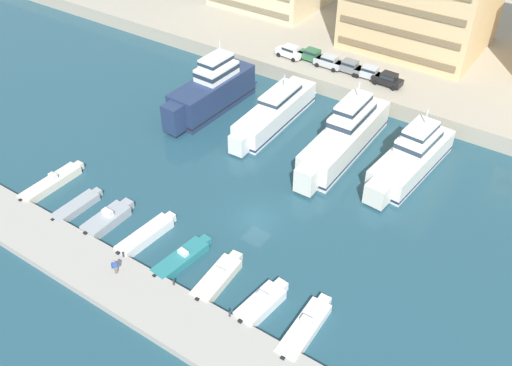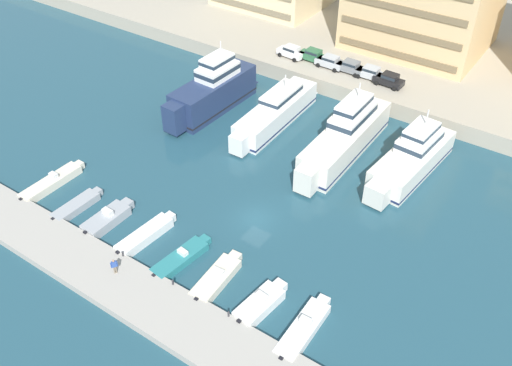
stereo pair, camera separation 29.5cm
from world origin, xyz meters
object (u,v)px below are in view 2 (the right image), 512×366
(yacht_white_left, at_px, (276,112))
(motorboat_white_center_left, at_px, (146,235))
(motorboat_grey_mid_left, at_px, (108,218))
(car_green_left, at_px, (313,55))
(car_silver_mid_left, at_px, (330,61))
(motorboat_teal_center, at_px, (181,258))
(motorboat_cream_center_right, at_px, (217,278))
(car_black_center_right, at_px, (389,79))
(motorboat_white_mid_right, at_px, (261,304))
(yacht_ivory_center_left, at_px, (412,157))
(yacht_navy_far_left, at_px, (212,91))
(car_white_far_left, at_px, (291,51))
(yacht_ivory_mid_left, at_px, (346,136))
(motorboat_white_right, at_px, (304,329))
(car_grey_center_left, at_px, (350,66))
(car_silver_center, at_px, (371,72))
(pedestrian_near_edge, at_px, (114,265))
(motorboat_cream_far_left, at_px, (52,182))
(motorboat_grey_left, at_px, (77,206))

(yacht_white_left, distance_m, motorboat_white_center_left, 25.61)
(motorboat_grey_mid_left, height_order, car_green_left, car_green_left)
(car_silver_mid_left, bearing_deg, motorboat_grey_mid_left, -96.10)
(motorboat_teal_center, relative_size, motorboat_cream_center_right, 1.03)
(motorboat_grey_mid_left, distance_m, motorboat_white_center_left, 4.96)
(car_black_center_right, bearing_deg, motorboat_white_mid_right, -81.42)
(yacht_ivory_center_left, bearing_deg, yacht_navy_far_left, -175.85)
(car_white_far_left, bearing_deg, yacht_ivory_mid_left, -40.55)
(yacht_navy_far_left, distance_m, motorboat_white_center_left, 25.84)
(motorboat_white_right, bearing_deg, car_white_far_left, 123.20)
(yacht_navy_far_left, bearing_deg, yacht_white_left, 11.40)
(yacht_white_left, height_order, motorboat_cream_center_right, yacht_white_left)
(yacht_white_left, xyz_separation_m, motorboat_white_mid_right, (15.49, -26.26, -1.14))
(motorboat_white_right, relative_size, car_grey_center_left, 1.92)
(car_silver_center, height_order, pedestrian_near_edge, car_silver_center)
(motorboat_cream_far_left, height_order, motorboat_white_mid_right, motorboat_white_mid_right)
(yacht_navy_far_left, relative_size, motorboat_white_right, 2.07)
(motorboat_grey_left, xyz_separation_m, car_silver_center, (14.79, 40.42, 2.79))
(motorboat_teal_center, height_order, motorboat_cream_center_right, motorboat_cream_center_right)
(yacht_navy_far_left, distance_m, motorboat_grey_mid_left, 24.82)
(car_silver_center, bearing_deg, motorboat_grey_mid_left, -104.64)
(yacht_ivory_mid_left, relative_size, car_white_far_left, 4.66)
(motorboat_grey_left, height_order, motorboat_teal_center, motorboat_teal_center)
(yacht_white_left, height_order, yacht_ivory_mid_left, yacht_ivory_mid_left)
(motorboat_cream_far_left, height_order, car_silver_mid_left, car_silver_mid_left)
(yacht_white_left, xyz_separation_m, yacht_ivory_center_left, (18.54, 0.20, 0.29))
(yacht_navy_far_left, bearing_deg, car_grey_center_left, 52.15)
(pedestrian_near_edge, bearing_deg, motorboat_cream_far_left, 159.99)
(yacht_ivory_center_left, xyz_separation_m, motorboat_cream_center_right, (-8.15, -26.19, -1.51))
(motorboat_grey_mid_left, distance_m, car_green_left, 40.27)
(car_green_left, xyz_separation_m, car_black_center_right, (12.22, -0.52, 0.00))
(motorboat_white_right, distance_m, car_green_left, 46.56)
(motorboat_white_right, bearing_deg, car_silver_center, 108.45)
(car_green_left, bearing_deg, yacht_ivory_mid_left, -48.43)
(yacht_ivory_mid_left, height_order, car_grey_center_left, yacht_ivory_mid_left)
(motorboat_grey_left, bearing_deg, yacht_ivory_mid_left, 53.84)
(yacht_ivory_center_left, distance_m, car_white_far_left, 27.83)
(motorboat_cream_center_right, relative_size, car_grey_center_left, 1.70)
(yacht_white_left, relative_size, pedestrian_near_edge, 10.51)
(yacht_navy_far_left, height_order, motorboat_cream_far_left, yacht_navy_far_left)
(car_green_left, bearing_deg, motorboat_grey_left, -97.76)
(motorboat_grey_left, bearing_deg, motorboat_white_mid_right, 0.32)
(yacht_navy_far_left, relative_size, motorboat_white_center_left, 2.17)
(motorboat_grey_mid_left, relative_size, motorboat_cream_center_right, 0.91)
(motorboat_grey_left, height_order, car_black_center_right, car_black_center_right)
(car_white_far_left, bearing_deg, motorboat_cream_center_right, -67.40)
(motorboat_white_mid_right, bearing_deg, car_silver_center, 102.56)
(yacht_navy_far_left, relative_size, yacht_ivory_center_left, 0.98)
(car_silver_center, bearing_deg, motorboat_grey_left, -110.10)
(yacht_ivory_center_left, xyz_separation_m, motorboat_white_center_left, (-17.54, -25.76, -1.47))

